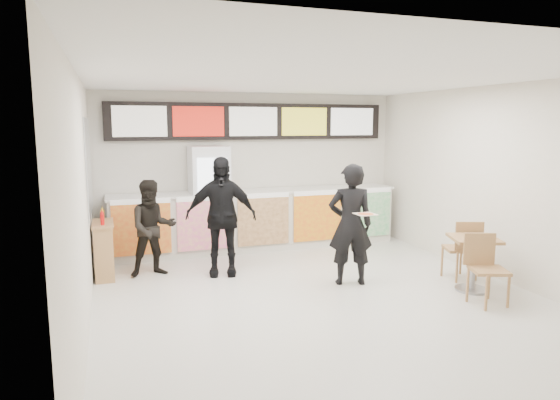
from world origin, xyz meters
name	(u,v)px	position (x,y,z in m)	size (l,w,h in m)	color
floor	(322,300)	(0.00, 0.00, 0.00)	(7.00, 7.00, 0.00)	beige
ceiling	(325,77)	(0.00, 0.00, 3.00)	(7.00, 7.00, 0.00)	white
wall_back	(252,170)	(0.00, 3.50, 1.50)	(6.00, 6.00, 0.00)	silver
wall_left	(82,204)	(-3.00, 0.00, 1.50)	(7.00, 7.00, 0.00)	silver
wall_right	(504,184)	(3.00, 0.00, 1.50)	(7.00, 7.00, 0.00)	silver
service_counter	(258,219)	(0.00, 3.09, 0.57)	(5.56, 0.77, 1.14)	silver
menu_board	(253,122)	(0.00, 3.41, 2.45)	(5.50, 0.14, 0.70)	black
drinks_fridge	(210,200)	(-0.93, 3.11, 1.00)	(0.70, 0.67, 2.00)	white
mirror_panel	(89,165)	(-2.99, 2.45, 1.75)	(0.01, 2.00, 1.50)	#B2B7BF
customer_main	(350,225)	(0.69, 0.55, 0.91)	(0.67, 0.44, 1.83)	black
customer_left	(153,228)	(-2.08, 1.95, 0.77)	(0.75, 0.58, 1.54)	black
customer_mid	(221,216)	(-1.04, 1.65, 0.95)	(1.11, 0.46, 1.90)	black
pizza_slice	(365,214)	(0.69, 0.10, 1.16)	(0.36, 0.36, 0.02)	beige
cafe_table	(473,254)	(2.23, -0.32, 0.55)	(0.97, 1.66, 0.94)	tan
condiment_ledge	(104,249)	(-2.82, 2.11, 0.45)	(0.32, 0.79, 1.05)	tan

